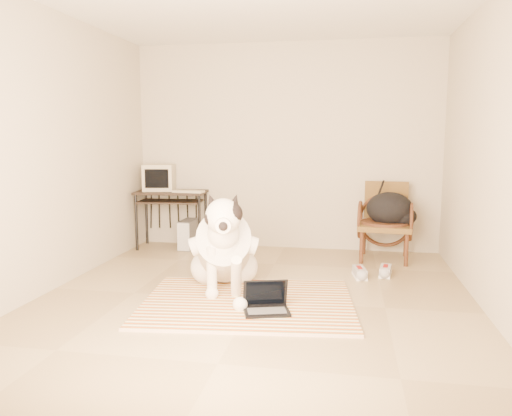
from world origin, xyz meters
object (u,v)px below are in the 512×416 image
(dog, at_px, (224,249))
(computer_desk, at_px, (171,199))
(rattan_chair, at_px, (385,221))
(crt_monitor, at_px, (159,177))
(pc_tower, at_px, (188,234))
(laptop, at_px, (266,304))
(backpack, at_px, (392,210))

(dog, bearing_deg, computer_desk, 123.95)
(rattan_chair, bearing_deg, crt_monitor, 176.60)
(pc_tower, distance_m, rattan_chair, 2.56)
(pc_tower, bearing_deg, laptop, -57.91)
(crt_monitor, relative_size, pc_tower, 1.10)
(dog, bearing_deg, backpack, 41.81)
(crt_monitor, xyz_separation_m, pc_tower, (0.41, -0.06, -0.75))
(dog, height_order, rattan_chair, dog)
(computer_desk, height_order, pc_tower, computer_desk)
(computer_desk, distance_m, crt_monitor, 0.34)
(dog, distance_m, rattan_chair, 2.27)
(dog, xyz_separation_m, crt_monitor, (-1.33, 1.76, 0.54))
(crt_monitor, distance_m, pc_tower, 0.86)
(crt_monitor, relative_size, backpack, 0.77)
(laptop, relative_size, crt_monitor, 0.97)
(dog, height_order, crt_monitor, crt_monitor)
(laptop, bearing_deg, pc_tower, 122.09)
(crt_monitor, bearing_deg, computer_desk, -16.85)
(crt_monitor, bearing_deg, backpack, -4.71)
(laptop, relative_size, pc_tower, 1.07)
(rattan_chair, bearing_deg, laptop, -117.44)
(computer_desk, bearing_deg, rattan_chair, -2.50)
(laptop, bearing_deg, dog, 131.52)
(laptop, xyz_separation_m, rattan_chair, (1.12, 2.16, 0.38))
(computer_desk, xyz_separation_m, crt_monitor, (-0.18, 0.05, 0.28))
(dog, xyz_separation_m, pc_tower, (-0.92, 1.70, -0.22))
(crt_monitor, height_order, rattan_chair, crt_monitor)
(backpack, bearing_deg, crt_monitor, 175.29)
(dog, height_order, laptop, dog)
(dog, distance_m, crt_monitor, 2.27)
(laptop, relative_size, rattan_chair, 0.47)
(laptop, bearing_deg, crt_monitor, 128.18)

